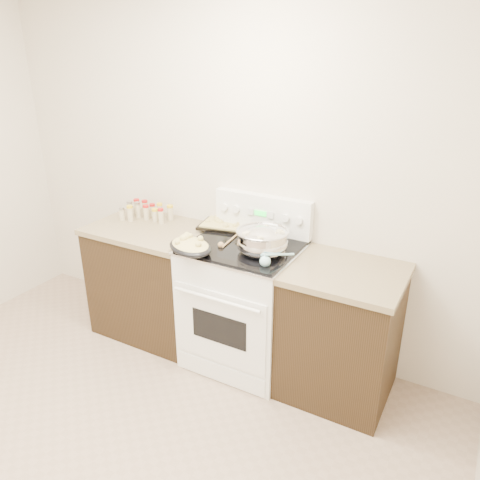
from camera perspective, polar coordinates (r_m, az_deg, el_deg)
The scene contains 11 objects.
ground_plane at distance 3.09m, azimuth -20.35°, elevation -25.48°, with size 4.00×3.50×0.02m, color gray.
room_shell at distance 2.19m, azimuth -26.42°, elevation 6.54°, with size 4.10×3.60×2.75m.
counter_left at distance 3.88m, azimuth -10.39°, elevation -4.74°, with size 0.93×0.67×0.92m.
counter_right at distance 3.23m, azimuth 12.14°, elevation -10.93°, with size 0.73×0.67×0.92m.
kitchen_range at distance 3.44m, azimuth 0.44°, elevation -7.53°, with size 0.78×0.73×1.22m.
mixing_bowl at distance 3.10m, azimuth 2.74°, elevation -0.13°, with size 0.45×0.45×0.21m.
roasting_pan at distance 3.12m, azimuth -6.10°, elevation -0.71°, with size 0.43×0.37×0.11m.
baking_sheet at distance 3.56m, azimuth -1.65°, elevation 1.90°, with size 0.45×0.35×0.06m.
wooden_spoon at distance 3.24m, azimuth -1.92°, elevation -0.40°, with size 0.05×0.26×0.04m.
blue_ladle at distance 2.94m, azimuth 3.34°, elevation -2.50°, with size 0.16×0.23×0.09m.
spice_jars at distance 3.86m, azimuth -11.43°, elevation 3.48°, with size 0.39×0.24×0.13m.
Camera 1 is at (1.77, -1.19, 2.23)m, focal length 35.00 mm.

